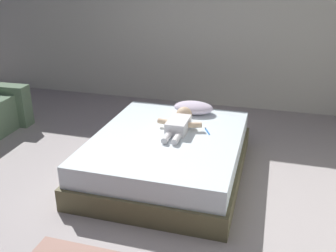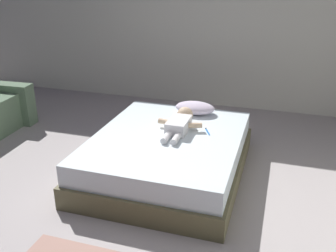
{
  "view_description": "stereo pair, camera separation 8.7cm",
  "coord_description": "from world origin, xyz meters",
  "px_view_note": "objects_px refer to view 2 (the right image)",
  "views": [
    {
      "loc": [
        1.25,
        -2.62,
        1.96
      ],
      "look_at": [
        0.3,
        0.69,
        0.53
      ],
      "focal_mm": 40.31,
      "sensor_mm": 36.0,
      "label": 1
    },
    {
      "loc": [
        1.33,
        -2.6,
        1.96
      ],
      "look_at": [
        0.3,
        0.69,
        0.53
      ],
      "focal_mm": 40.31,
      "sensor_mm": 36.0,
      "label": 2
    }
  ],
  "objects_px": {
    "baby": "(180,123)",
    "toothbrush": "(207,131)",
    "pillow": "(195,108)",
    "bed": "(168,155)"
  },
  "relations": [
    {
      "from": "pillow",
      "to": "baby",
      "type": "bearing_deg",
      "value": -94.19
    },
    {
      "from": "pillow",
      "to": "toothbrush",
      "type": "height_order",
      "value": "pillow"
    },
    {
      "from": "toothbrush",
      "to": "bed",
      "type": "bearing_deg",
      "value": -150.39
    },
    {
      "from": "pillow",
      "to": "toothbrush",
      "type": "relative_size",
      "value": 3.0
    },
    {
      "from": "baby",
      "to": "toothbrush",
      "type": "xyz_separation_m",
      "value": [
        0.28,
        0.01,
        -0.06
      ]
    },
    {
      "from": "bed",
      "to": "baby",
      "type": "distance_m",
      "value": 0.35
    },
    {
      "from": "bed",
      "to": "pillow",
      "type": "relative_size",
      "value": 4.1
    },
    {
      "from": "pillow",
      "to": "toothbrush",
      "type": "bearing_deg",
      "value": -62.94
    },
    {
      "from": "pillow",
      "to": "bed",
      "type": "bearing_deg",
      "value": -98.93
    },
    {
      "from": "pillow",
      "to": "baby",
      "type": "height_order",
      "value": "baby"
    }
  ]
}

